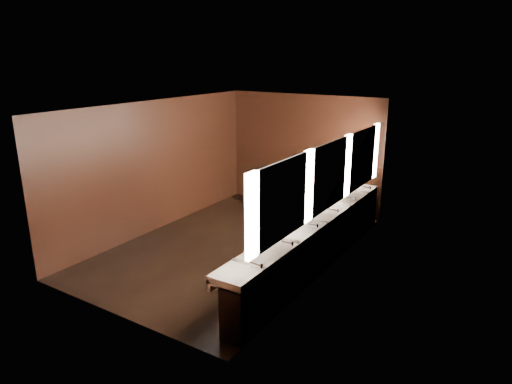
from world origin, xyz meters
TOP-DOWN VIEW (x-y plane):
  - floor at (0.00, 0.00)m, footprint 6.00×6.00m
  - ceiling at (0.00, 0.00)m, footprint 4.00×6.00m
  - wall_back at (0.00, 3.00)m, footprint 4.00×0.02m
  - wall_front at (0.00, -3.00)m, footprint 4.00×0.02m
  - wall_left at (-2.00, 0.00)m, footprint 0.02×6.00m
  - wall_right at (2.00, 0.00)m, footprint 0.02×6.00m
  - sink_counter at (1.79, 0.00)m, footprint 0.55×5.40m
  - mirror_band at (1.98, -0.00)m, footprint 0.06×5.03m
  - person at (1.16, -0.84)m, footprint 0.47×0.67m
  - trash_bin at (1.58, -0.90)m, footprint 0.44×0.44m

SIDE VIEW (x-z plane):
  - floor at x=0.00m, z-range 0.00..0.00m
  - trash_bin at x=1.58m, z-range 0.00..0.55m
  - sink_counter at x=1.79m, z-range -0.01..1.00m
  - person at x=1.16m, z-range 0.00..1.75m
  - wall_back at x=0.00m, z-range 0.00..2.80m
  - wall_front at x=0.00m, z-range 0.00..2.80m
  - wall_left at x=-2.00m, z-range 0.00..2.80m
  - wall_right at x=2.00m, z-range 0.00..2.80m
  - mirror_band at x=1.98m, z-range 1.17..2.32m
  - ceiling at x=0.00m, z-range 2.79..2.81m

